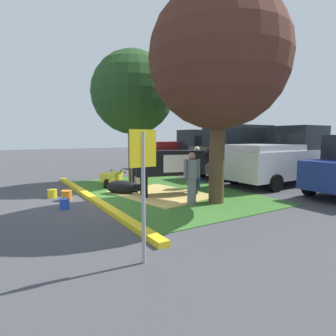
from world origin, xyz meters
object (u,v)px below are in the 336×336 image
Objects in this scene: shade_tree_right at (219,59)px; suv_dark_grey at (238,151)px; bucket_yellow at (52,193)px; sedan_red at (201,154)px; person_visitor_far at (135,165)px; shade_tree_left at (133,93)px; wheelbarrow at (112,177)px; parking_sign at (143,170)px; calf_lying at (123,187)px; pickup_truck_maroon at (284,157)px; person_handler at (192,177)px; bucket_blue at (64,203)px; pickup_truck_black at (185,150)px; cow_holstein at (172,163)px; bucket_orange at (67,195)px; person_visitor_near at (197,166)px.

shade_tree_right is 6.51m from suv_dark_grey.
sedan_red reaches higher than bucket_yellow.
shade_tree_left is at bearing 157.49° from person_visitor_far.
wheelbarrow is 7.03m from parking_sign.
pickup_truck_maroon is (1.45, 6.62, 0.88)m from calf_lying.
shade_tree_left reaches higher than wheelbarrow.
shade_tree_left reaches higher than person_visitor_far.
person_visitor_far is 0.77× the size of parking_sign.
shade_tree_left is 2.68× the size of parking_sign.
pickup_truck_maroon reaches higher than wheelbarrow.
sedan_red is at bearing 137.59° from parking_sign.
suv_dark_grey is 0.85× the size of pickup_truck_maroon.
person_handler is 5.41× the size of bucket_blue.
bucket_blue is at bearing -174.63° from parking_sign.
suv_dark_grey is at bearing -176.57° from pickup_truck_maroon.
person_handler is 0.28× the size of pickup_truck_maroon.
shade_tree_left is 1.02× the size of pickup_truck_maroon.
wheelbarrow is at bearing -55.45° from pickup_truck_black.
shade_tree_right is 1.99× the size of cow_holstein.
pickup_truck_maroon reaches higher than cow_holstein.
bucket_blue is 8.87m from suv_dark_grey.
shade_tree_left is at bearing 146.60° from calf_lying.
shade_tree_right is 3.40m from person_handler.
pickup_truck_black reaches higher than person_visitor_far.
bucket_orange reaches higher than bucket_blue.
bucket_yellow is 9.24m from sedan_red.
person_visitor_near is at bearing -67.94° from suv_dark_grey.
sedan_red is at bearing 144.96° from shade_tree_right.
calf_lying is (2.09, -1.38, -3.52)m from shade_tree_left.
sedan_red is 2.91m from suv_dark_grey.
shade_tree_left reaches higher than bucket_yellow.
shade_tree_left is 4.75m from shade_tree_right.
shade_tree_left is at bearing -124.05° from pickup_truck_maroon.
calf_lying is 7.60m from sedan_red.
wheelbarrow is at bearing -68.60° from shade_tree_left.
wheelbarrow is at bearing -115.70° from pickup_truck_maroon.
wheelbarrow is at bearing -119.77° from person_visitor_far.
person_visitor_near is 7.99m from pickup_truck_black.
shade_tree_right is at bearing 54.07° from bucket_orange.
pickup_truck_maroon reaches higher than bucket_blue.
bucket_orange is 8.64m from pickup_truck_maroon.
pickup_truck_black reaches higher than person_handler.
shade_tree_right is 18.32× the size of bucket_orange.
shade_tree_left is 6.86m from pickup_truck_maroon.
suv_dark_grey is at bearing 84.39° from wheelbarrow.
bucket_blue is (-1.65, -3.98, -3.98)m from shade_tree_right.
cow_holstein is 2.27× the size of wheelbarrow.
person_visitor_far is at bearing -170.98° from cow_holstein.
person_handler is 0.28× the size of pickup_truck_black.
pickup_truck_maroon reaches higher than bucket_yellow.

